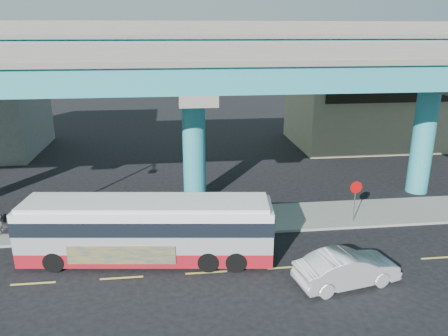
{
  "coord_description": "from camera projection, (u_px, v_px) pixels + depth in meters",
  "views": [
    {
      "loc": [
        -1.37,
        -18.76,
        11.12
      ],
      "look_at": [
        1.38,
        4.0,
        3.88
      ],
      "focal_mm": 35.0,
      "sensor_mm": 36.0,
      "label": 1
    }
  ],
  "objects": [
    {
      "name": "stop_sign",
      "position": [
        356.0,
        193.0,
        25.67
      ],
      "size": [
        0.77,
        0.1,
        2.58
      ],
      "rotation": [
        0.0,
        0.0,
        -0.32
      ],
      "color": "gray",
      "rests_on": "sidewalk"
    },
    {
      "name": "lane_markings",
      "position": [
        206.0,
        272.0,
        20.98
      ],
      "size": [
        58.0,
        0.12,
        0.01
      ],
      "color": "#D8C64C",
      "rests_on": "ground"
    },
    {
      "name": "building_beige",
      "position": [
        365.0,
        109.0,
        44.02
      ],
      "size": [
        14.0,
        10.23,
        7.0
      ],
      "color": "tan",
      "rests_on": "ground"
    },
    {
      "name": "parked_car",
      "position": [
        37.0,
        217.0,
        25.21
      ],
      "size": [
        3.32,
        4.6,
        1.33
      ],
      "primitive_type": "imported",
      "rotation": [
        0.0,
        0.0,
        1.8
      ],
      "color": "#2E2E33",
      "rests_on": "sidewalk"
    },
    {
      "name": "viaduct",
      "position": [
        192.0,
        64.0,
        27.14
      ],
      "size": [
        52.0,
        12.4,
        11.7
      ],
      "color": "teal",
      "rests_on": "ground"
    },
    {
      "name": "transit_bus",
      "position": [
        147.0,
        228.0,
        21.7
      ],
      "size": [
        12.66,
        4.14,
        3.19
      ],
      "rotation": [
        0.0,
        0.0,
        -0.12
      ],
      "color": "maroon",
      "rests_on": "ground"
    },
    {
      "name": "ground",
      "position": [
        206.0,
        269.0,
        21.27
      ],
      "size": [
        120.0,
        120.0,
        0.0
      ],
      "primitive_type": "plane",
      "color": "black",
      "rests_on": "ground"
    },
    {
      "name": "sedan",
      "position": [
        347.0,
        268.0,
        19.83
      ],
      "size": [
        3.53,
        5.47,
        1.59
      ],
      "primitive_type": "imported",
      "rotation": [
        0.0,
        0.0,
        1.77
      ],
      "color": "#AFB0B4",
      "rests_on": "ground"
    },
    {
      "name": "sidewalk",
      "position": [
        199.0,
        221.0,
        26.45
      ],
      "size": [
        70.0,
        4.0,
        0.15
      ],
      "primitive_type": "cube",
      "color": "gray",
      "rests_on": "ground"
    }
  ]
}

